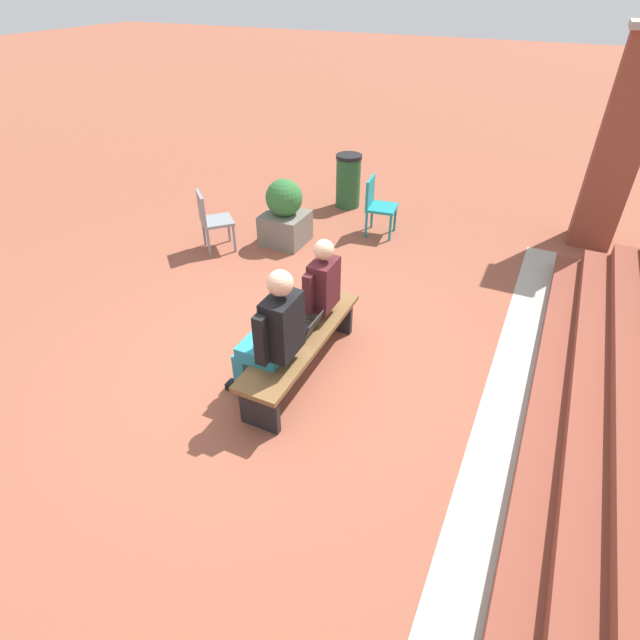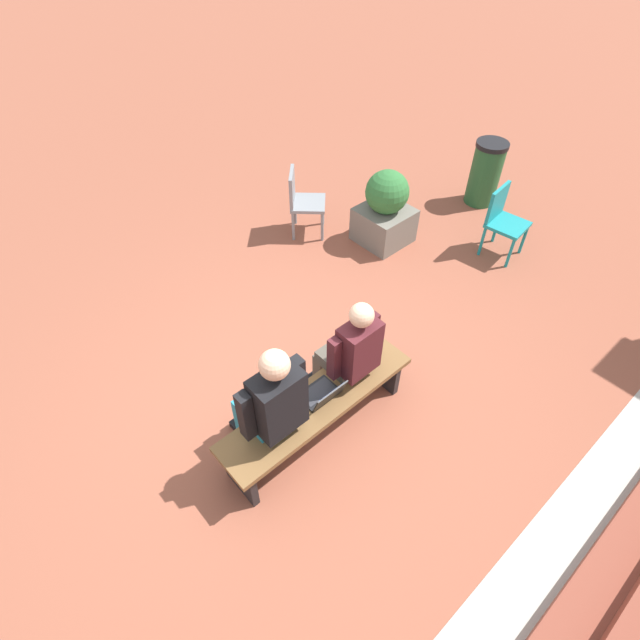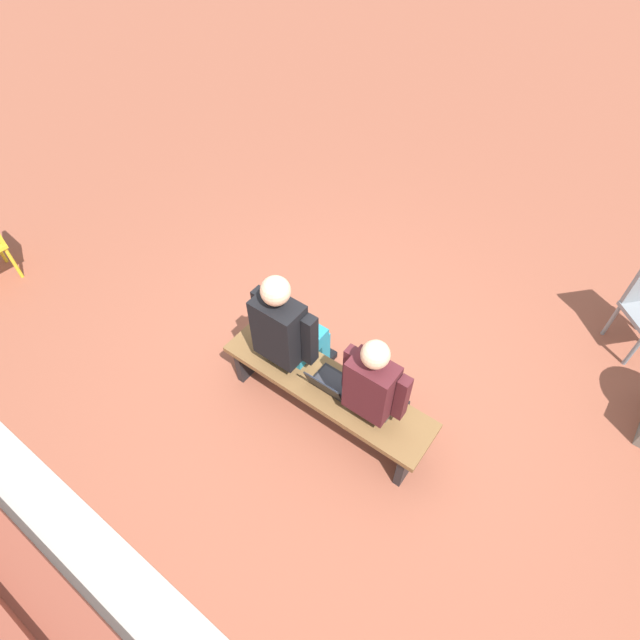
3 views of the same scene
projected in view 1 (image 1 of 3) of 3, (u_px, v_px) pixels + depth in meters
ground_plane at (281, 365)px, 5.08m from camera, size 60.00×60.00×0.00m
concrete_strip at (496, 434)px, 4.32m from camera, size 7.66×0.40×0.01m
brick_steps at (628, 455)px, 3.85m from camera, size 6.86×1.20×0.60m
brick_pillar_left_of_steps at (620, 144)px, 6.56m from camera, size 0.64×0.64×2.80m
bench at (302, 344)px, 4.78m from camera, size 1.80×0.44×0.45m
person_student at (314, 292)px, 4.91m from camera, size 0.50×0.63×1.28m
person_adult at (272, 334)px, 4.29m from camera, size 0.56×0.71×1.37m
laptop at (305, 329)px, 4.73m from camera, size 0.32×0.29×0.21m
plastic_chair_far_right at (377, 203)px, 7.32m from camera, size 0.47×0.47×0.84m
plastic_chair_near_bench_right at (211, 218)px, 6.89m from camera, size 0.59×0.59×0.84m
planter at (285, 214)px, 7.10m from camera, size 0.60×0.60×0.94m
litter_bin at (348, 181)px, 8.22m from camera, size 0.42×0.42×0.86m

